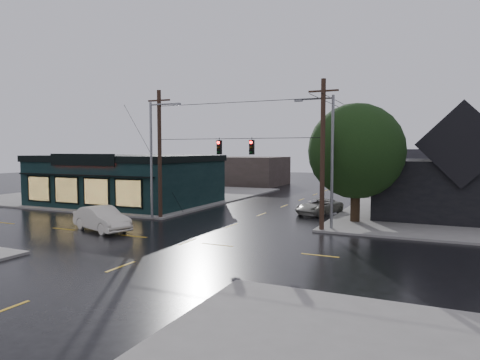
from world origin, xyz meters
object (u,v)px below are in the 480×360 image
at_px(utility_pole_nw, 161,219).
at_px(sedan_cream, 102,219).
at_px(corner_tree, 356,151).
at_px(suv_silver, 319,206).
at_px(utility_pole_ne, 322,232).

xyz_separation_m(utility_pole_nw, sedan_cream, (-0.62, -5.91, 0.83)).
distance_m(utility_pole_nw, sedan_cream, 6.00).
distance_m(corner_tree, sedan_cream, 18.79).
height_order(utility_pole_nw, suv_silver, utility_pole_nw).
relative_size(corner_tree, utility_pole_ne, 0.87).
distance_m(corner_tree, utility_pole_ne, 7.04).
relative_size(corner_tree, utility_pole_nw, 0.87).
bearing_deg(utility_pole_ne, utility_pole_nw, 180.00).
bearing_deg(sedan_cream, corner_tree, -36.85).
bearing_deg(sedan_cream, utility_pole_nw, 13.08).
bearing_deg(utility_pole_ne, suv_silver, 105.22).
distance_m(utility_pole_nw, suv_silver, 13.32).
xyz_separation_m(corner_tree, suv_silver, (-3.54, 3.29, -4.71)).
bearing_deg(utility_pole_nw, utility_pole_ne, 0.00).
bearing_deg(sedan_cream, utility_pole_ne, -47.45).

